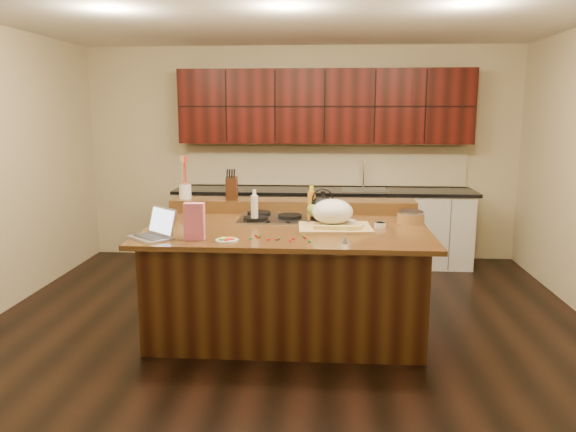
{
  "coord_description": "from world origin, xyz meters",
  "views": [
    {
      "loc": [
        0.33,
        -4.74,
        1.91
      ],
      "look_at": [
        0.0,
        0.05,
        1.0
      ],
      "focal_mm": 35.0,
      "sensor_mm": 36.0,
      "label": 1
    }
  ],
  "objects": [
    {
      "name": "gumdrop_6",
      "position": [
        0.06,
        -0.59,
        0.93
      ],
      "size": [
        0.02,
        0.02,
        0.02
      ],
      "primitive_type": "ellipsoid",
      "color": "red",
      "rests_on": "island"
    },
    {
      "name": "strainer_bowl",
      "position": [
        1.08,
        0.2,
        0.97
      ],
      "size": [
        0.29,
        0.29,
        0.09
      ],
      "primitive_type": "cylinder",
      "rotation": [
        0.0,
        0.0,
        -0.24
      ],
      "color": "#996B3F",
      "rests_on": "island"
    },
    {
      "name": "gumdrop_5",
      "position": [
        -0.2,
        -0.42,
        0.93
      ],
      "size": [
        0.02,
        0.02,
        0.02
      ],
      "primitive_type": "ellipsoid",
      "color": "#198C26",
      "rests_on": "island"
    },
    {
      "name": "gumdrop_11",
      "position": [
        0.21,
        -0.59,
        0.93
      ],
      "size": [
        0.02,
        0.02,
        0.02
      ],
      "primitive_type": "ellipsoid",
      "color": "#198C26",
      "rests_on": "island"
    },
    {
      "name": "gumdrop_4",
      "position": [
        -0.11,
        -0.55,
        0.93
      ],
      "size": [
        0.02,
        0.02,
        0.02
      ],
      "primitive_type": "ellipsoid",
      "color": "red",
      "rests_on": "island"
    },
    {
      "name": "gumdrop_12",
      "position": [
        0.08,
        -0.51,
        0.93
      ],
      "size": [
        0.02,
        0.02,
        0.02
      ],
      "primitive_type": "ellipsoid",
      "color": "red",
      "rests_on": "island"
    },
    {
      "name": "gumdrop_10",
      "position": [
        0.17,
        -0.47,
        0.93
      ],
      "size": [
        0.02,
        0.02,
        0.02
      ],
      "primitive_type": "ellipsoid",
      "color": "red",
      "rests_on": "island"
    },
    {
      "name": "ramekin_c",
      "position": [
        0.54,
        0.08,
        0.94
      ],
      "size": [
        0.11,
        0.11,
        0.04
      ],
      "primitive_type": "cylinder",
      "rotation": [
        0.0,
        0.0,
        0.12
      ],
      "color": "white",
      "rests_on": "island"
    },
    {
      "name": "gumdrop_0",
      "position": [
        -0.22,
        -0.42,
        0.93
      ],
      "size": [
        0.02,
        0.02,
        0.02
      ],
      "primitive_type": "ellipsoid",
      "color": "red",
      "rests_on": "island"
    },
    {
      "name": "candy_plate",
      "position": [
        -0.43,
        -0.59,
        0.93
      ],
      "size": [
        0.24,
        0.24,
        0.01
      ],
      "primitive_type": "cylinder",
      "rotation": [
        0.0,
        0.0,
        0.44
      ],
      "color": "white",
      "rests_on": "island"
    },
    {
      "name": "cooktop",
      "position": [
        0.0,
        0.3,
        0.94
      ],
      "size": [
        0.92,
        0.52,
        0.05
      ],
      "color": "gray",
      "rests_on": "island"
    },
    {
      "name": "kitchen_timer",
      "position": [
        0.48,
        -0.6,
        0.96
      ],
      "size": [
        0.1,
        0.1,
        0.07
      ],
      "primitive_type": "cone",
      "rotation": [
        0.0,
        0.0,
        0.32
      ],
      "color": "silver",
      "rests_on": "island"
    },
    {
      "name": "island",
      "position": [
        0.0,
        0.0,
        0.46
      ],
      "size": [
        2.4,
        1.6,
        0.92
      ],
      "color": "black",
      "rests_on": "ground"
    },
    {
      "name": "vinegar_bottle",
      "position": [
        -0.3,
        0.12,
        1.04
      ],
      "size": [
        0.07,
        0.07,
        0.25
      ],
      "primitive_type": "cylinder",
      "rotation": [
        0.0,
        0.0,
        0.17
      ],
      "color": "silver",
      "rests_on": "island"
    },
    {
      "name": "back_counter",
      "position": [
        0.3,
        2.23,
        0.98
      ],
      "size": [
        3.7,
        0.66,
        2.4
      ],
      "color": "silver",
      "rests_on": "ground"
    },
    {
      "name": "gumdrop_1",
      "position": [
        0.15,
        -0.43,
        0.93
      ],
      "size": [
        0.02,
        0.02,
        0.02
      ],
      "primitive_type": "ellipsoid",
      "color": "#198C26",
      "rests_on": "island"
    },
    {
      "name": "laptop",
      "position": [
        -1.0,
        -0.51,
        0.98
      ],
      "size": [
        0.43,
        0.42,
        0.23
      ],
      "rotation": [
        0.0,
        0.0,
        -0.73
      ],
      "color": "#B7B7BC",
      "rests_on": "island"
    },
    {
      "name": "wooden_tray",
      "position": [
        0.39,
        -0.04,
        1.03
      ],
      "size": [
        0.63,
        0.5,
        0.24
      ],
      "rotation": [
        0.0,
        0.0,
        0.06
      ],
      "color": "tan",
      "rests_on": "island"
    },
    {
      "name": "gumdrop_7",
      "position": [
        -0.03,
        -0.51,
        0.93
      ],
      "size": [
        0.02,
        0.02,
        0.02
      ],
      "primitive_type": "ellipsoid",
      "color": "#198C26",
      "rests_on": "island"
    },
    {
      "name": "ramekin_b",
      "position": [
        0.79,
        -0.01,
        0.94
      ],
      "size": [
        0.12,
        0.12,
        0.04
      ],
      "primitive_type": "cylinder",
      "rotation": [
        0.0,
        0.0,
        -0.21
      ],
      "color": "white",
      "rests_on": "island"
    },
    {
      "name": "back_ledge",
      "position": [
        0.0,
        0.7,
        0.98
      ],
      "size": [
        2.4,
        0.3,
        0.12
      ],
      "primitive_type": "cube",
      "color": "black",
      "rests_on": "island"
    },
    {
      "name": "pink_bag",
      "position": [
        -0.68,
        -0.56,
        1.06
      ],
      "size": [
        0.16,
        0.09,
        0.29
      ],
      "primitive_type": "cube",
      "rotation": [
        0.0,
        0.0,
        0.04
      ],
      "color": "#D86586",
      "rests_on": "island"
    },
    {
      "name": "gumdrop_8",
      "position": [
        -0.05,
        -0.54,
        0.93
      ],
      "size": [
        0.02,
        0.02,
        0.02
      ],
      "primitive_type": "ellipsoid",
      "color": "red",
      "rests_on": "island"
    },
    {
      "name": "gumdrop_3",
      "position": [
        -0.19,
        -0.45,
        0.93
      ],
      "size": [
        0.02,
        0.02,
        0.02
      ],
      "primitive_type": "ellipsoid",
      "color": "#198C26",
      "rests_on": "island"
    },
    {
      "name": "ramekin_a",
      "position": [
        0.8,
        0.0,
        0.94
      ],
      "size": [
        0.12,
        0.12,
        0.04
      ],
      "primitive_type": "cylinder",
      "rotation": [
        0.0,
        0.0,
        -0.18
      ],
      "color": "white",
      "rests_on": "island"
    },
    {
      "name": "green_bowl",
      "position": [
        0.3,
        0.17,
        1.04
      ],
      "size": [
        0.3,
        0.3,
        0.15
      ],
      "primitive_type": "ellipsoid",
      "rotation": [
        0.0,
        0.0,
        -0.08
      ],
      "color": "olive",
      "rests_on": "cooktop"
    },
    {
      "name": "gumdrop_2",
      "position": [
        -0.2,
        -0.48,
        0.93
      ],
      "size": [
        0.02,
        0.02,
        0.02
      ],
      "primitive_type": "ellipsoid",
      "color": "red",
      "rests_on": "island"
    },
    {
      "name": "room",
      "position": [
        0.0,
        0.0,
        1.35
      ],
      "size": [
        5.52,
        5.02,
        2.72
      ],
      "color": "black",
      "rests_on": "ground"
    },
    {
      "name": "kettle",
      "position": [
        0.3,
        0.17,
        1.06
      ],
      "size": [
        0.29,
        0.29,
        0.2
      ],
      "primitive_type": "ellipsoid",
      "rotation": [
        0.0,
        0.0,
        -0.43
      ],
      "color": "black",
      "rests_on": "cooktop"
    },
    {
      "name": "package_box",
      "position": [
        -0.83,
        0.17,
        1.0
      ],
      "size": [
        0.12,
        0.09,
        0.16
      ],
      "primitive_type": "cube",
      "rotation": [
        0.0,
        0.0,
        -0.15
      ],
      "color": "#CF8F49",
      "rests_on": "island"
    },
    {
      "name": "gumdrop_9",
      "position": [
        -0.25,
        -0.53,
        0.93
      ],
      "size": [
        0.02,
        0.02,
        0.02
      ],
      "primitive_type": "ellipsoid",
      "color": "#198C26",
      "rests_on": "island"
    },
    {
      "name": "oil_bottle",
      "position": [
        0.2,
        0.25,
        1.06
      ],
      "size": [
        0.08,
        0.08,
        0.27
      ],
      "primitive_type": "cylinder",
      "rotation": [
        0.0,
        0.0,
        -0.11
      ],
      "color": "orange",
      "rests_on": "island"
    },
    {
      "name": "utensil_crock",
      "position": [
        -1.07,
        0.7,
        1.11
      ],
      "size": [
        0.15,
        0.15,
        0.14
      ],
      "primitive_type": "cylinder",
      "rotation": [
        0.0,
        0.0,
        -0.26
      ],
      "color": "white",
      "rests_on": "back_ledge"
    },
    {
      "name": "knife_block",
      "position": [
        -0.6,
        0.7,
        1.15
      ],
      "size": [
        0.12,
        0.19,
        0.22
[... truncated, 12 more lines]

